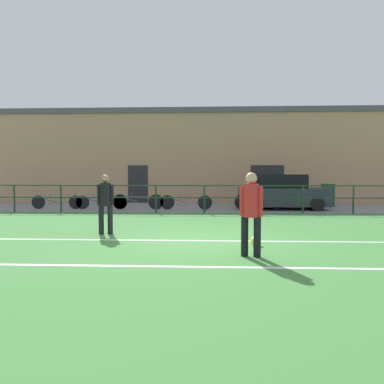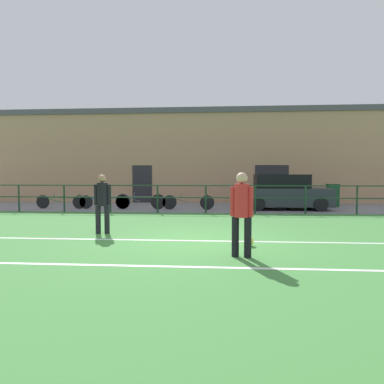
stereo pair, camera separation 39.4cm
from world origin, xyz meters
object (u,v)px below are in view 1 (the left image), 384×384
Objects in this scene: bicycle_parked_3 at (186,202)px; trash_bin_0 at (328,195)px; player_goalkeeper at (105,200)px; bicycle_parked_0 at (138,201)px; bicycle_parked_2 at (260,202)px; player_striker at (251,209)px; parked_car_red at (281,193)px; soccer_ball_match at (255,241)px; bicycle_parked_4 at (57,202)px; bicycle_parked_1 at (101,202)px.

bicycle_parked_3 is 7.17m from trash_bin_0.
player_goalkeeper is 6.46m from bicycle_parked_0.
trash_bin_0 is (3.61, 1.95, 0.20)m from bicycle_parked_2.
player_striker reaches higher than bicycle_parked_2.
bicycle_parked_3 is at bearing 180.00° from bicycle_parked_2.
parked_car_red is at bearing 23.11° from bicycle_parked_2.
player_goalkeeper is 8.16m from bicycle_parked_2.
bicycle_parked_0 is 9.27m from trash_bin_0.
soccer_ball_match is at bearing -99.19° from bicycle_parked_2.
bicycle_parked_0 is at bearing -50.99° from player_striker.
bicycle_parked_4 is at bearing -34.14° from player_striker.
bicycle_parked_1 is at bearing -42.58° from player_striker.
soccer_ball_match is 9.74m from bicycle_parked_1.
soccer_ball_match is 7.87m from bicycle_parked_2.
bicycle_parked_1 is (-1.68, 0.00, -0.03)m from bicycle_parked_0.
bicycle_parked_0 reaches higher than soccer_ball_match.
parked_car_red is 6.48m from bicycle_parked_0.
player_goalkeeper is 0.68× the size of bicycle_parked_1.
trash_bin_0 reaches higher than bicycle_parked_0.
player_goalkeeper is 0.98× the size of player_striker.
player_striker reaches higher than player_goalkeeper.
parked_car_red reaches higher than bicycle_parked_2.
bicycle_parked_0 is at bearing -93.27° from player_goalkeeper.
player_striker is 0.71× the size of bicycle_parked_2.
bicycle_parked_1 is 0.99× the size of bicycle_parked_3.
bicycle_parked_3 is 2.11× the size of trash_bin_0.
trash_bin_0 is (9.06, 1.95, 0.20)m from bicycle_parked_0.
player_striker is 0.70× the size of bicycle_parked_0.
bicycle_parked_4 is at bearing 180.00° from bicycle_parked_2.
bicycle_parked_2 is 0.97× the size of bicycle_parked_3.
bicycle_parked_4 is at bearing -64.31° from player_goalkeeper.
bicycle_parked_4 is (-7.68, 8.80, -0.57)m from player_striker.
bicycle_parked_1 is at bearing -78.96° from player_goalkeeper.
trash_bin_0 is (6.90, 1.95, 0.22)m from bicycle_parked_3.
soccer_ball_match is 0.09× the size of bicycle_parked_0.
player_goalkeeper is at bearing -71.73° from bicycle_parked_1.
bicycle_parked_1 is at bearing 0.00° from bicycle_parked_4.
player_striker is 0.69× the size of bicycle_parked_4.
player_striker is at bearing -57.36° from bicycle_parked_1.
trash_bin_0 reaches higher than soccer_ball_match.
bicycle_parked_3 is at bearing 0.00° from bicycle_parked_0.
player_goalkeeper is 7.67m from bicycle_parked_4.
bicycle_parked_2 is (-1.01, -0.43, -0.38)m from parked_car_red.
parked_car_red is 1.66× the size of bicycle_parked_3.
trash_bin_0 is (10.74, 1.95, 0.23)m from bicycle_parked_1.
bicycle_parked_0 is 3.71m from bicycle_parked_4.
soccer_ball_match is 8.53m from parked_car_red.
trash_bin_0 is at bearing 10.32° from bicycle_parked_1.
player_striker is at bearing -99.58° from bicycle_parked_2.
player_goalkeeper is at bearing -135.80° from trash_bin_0.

